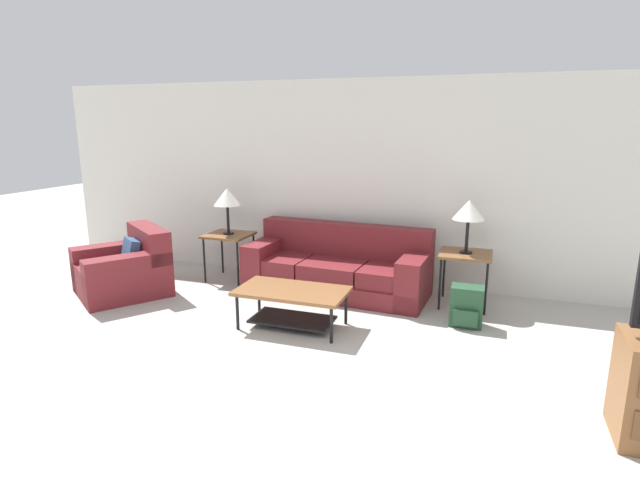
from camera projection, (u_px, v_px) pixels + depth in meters
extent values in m
plane|color=#B2ADA3|center=(196.00, 470.00, 3.03)|extent=(24.00, 24.00, 0.00)
cube|color=silver|center=(363.00, 183.00, 6.40)|extent=(9.10, 0.06, 2.60)
cube|color=maroon|center=(336.00, 284.00, 6.17)|extent=(2.28, 1.02, 0.22)
cube|color=maroon|center=(282.00, 262.00, 6.39)|extent=(0.77, 0.83, 0.20)
cube|color=maroon|center=(336.00, 268.00, 6.11)|extent=(0.77, 0.83, 0.20)
cube|color=maroon|center=(395.00, 275.00, 5.83)|extent=(0.77, 0.83, 0.20)
cube|color=maroon|center=(345.00, 239.00, 6.33)|extent=(2.24, 0.41, 0.40)
cube|color=maroon|center=(267.00, 262.00, 6.50)|extent=(0.34, 0.89, 0.58)
cube|color=maroon|center=(415.00, 280.00, 5.76)|extent=(0.34, 0.89, 0.58)
cube|color=maroon|center=(122.00, 278.00, 6.12)|extent=(1.36, 1.36, 0.40)
cube|color=maroon|center=(149.00, 242.00, 6.23)|extent=(0.94, 0.78, 0.40)
cube|color=maroon|center=(114.00, 265.00, 6.39)|extent=(0.78, 0.95, 0.56)
cube|color=maroon|center=(129.00, 279.00, 5.82)|extent=(0.78, 0.95, 0.56)
cube|color=#33567F|center=(130.00, 253.00, 6.12)|extent=(0.39, 0.35, 0.36)
cube|color=brown|center=(292.00, 291.00, 5.07)|extent=(1.12, 0.62, 0.04)
cylinder|color=black|center=(237.00, 312.00, 5.05)|extent=(0.03, 0.03, 0.37)
cylinder|color=black|center=(331.00, 325.00, 4.73)|extent=(0.03, 0.03, 0.37)
cylinder|color=black|center=(259.00, 297.00, 5.51)|extent=(0.03, 0.03, 0.37)
cylinder|color=black|center=(346.00, 307.00, 5.19)|extent=(0.03, 0.03, 0.37)
cube|color=black|center=(293.00, 319.00, 5.15)|extent=(0.84, 0.43, 0.02)
cube|color=brown|center=(229.00, 235.00, 6.60)|extent=(0.57, 0.54, 0.03)
cylinder|color=black|center=(204.00, 261.00, 6.53)|extent=(0.03, 0.03, 0.60)
cylinder|color=black|center=(238.00, 264.00, 6.38)|extent=(0.03, 0.03, 0.60)
cylinder|color=black|center=(222.00, 252.00, 6.96)|extent=(0.03, 0.03, 0.60)
cylinder|color=black|center=(254.00, 255.00, 6.80)|extent=(0.03, 0.03, 0.60)
cube|color=brown|center=(466.00, 254.00, 5.63)|extent=(0.57, 0.54, 0.03)
cylinder|color=black|center=(440.00, 284.00, 5.57)|extent=(0.03, 0.03, 0.60)
cylinder|color=black|center=(486.00, 289.00, 5.41)|extent=(0.03, 0.03, 0.60)
cylinder|color=black|center=(444.00, 273.00, 5.99)|extent=(0.03, 0.03, 0.60)
cylinder|color=black|center=(487.00, 277.00, 5.84)|extent=(0.03, 0.03, 0.60)
cylinder|color=black|center=(229.00, 233.00, 6.59)|extent=(0.14, 0.14, 0.02)
cylinder|color=black|center=(228.00, 219.00, 6.55)|extent=(0.04, 0.04, 0.37)
cone|color=white|center=(227.00, 197.00, 6.48)|extent=(0.35, 0.35, 0.22)
cylinder|color=black|center=(466.00, 252.00, 5.63)|extent=(0.14, 0.14, 0.02)
cylinder|color=black|center=(467.00, 236.00, 5.58)|extent=(0.04, 0.04, 0.37)
cone|color=white|center=(469.00, 210.00, 5.51)|extent=(0.35, 0.35, 0.22)
cube|color=#23472D|center=(467.00, 306.00, 5.15)|extent=(0.33, 0.22, 0.42)
cube|color=#23472D|center=(465.00, 318.00, 5.05)|extent=(0.25, 0.05, 0.17)
cylinder|color=#23472D|center=(459.00, 299.00, 5.29)|extent=(0.02, 0.02, 0.32)
cylinder|color=#23472D|center=(476.00, 301.00, 5.24)|extent=(0.02, 0.02, 0.32)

